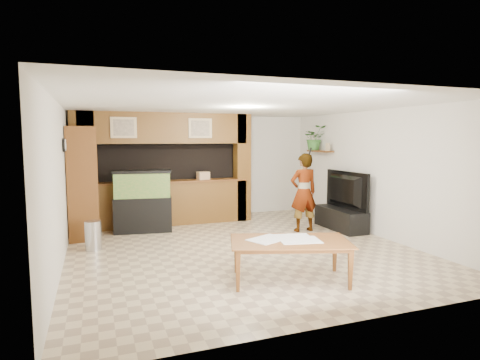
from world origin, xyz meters
name	(u,v)px	position (x,y,z in m)	size (l,w,h in m)	color
floor	(240,248)	(0.00, 0.00, 0.00)	(6.50, 6.50, 0.00)	tan
ceiling	(240,106)	(0.00, 0.00, 2.60)	(6.50, 6.50, 0.00)	white
wall_back	(197,166)	(0.00, 3.25, 1.30)	(6.00, 6.00, 0.00)	silver
wall_left	(59,185)	(-3.00, 0.00, 1.30)	(6.50, 6.50, 0.00)	silver
wall_right	(376,173)	(3.00, 0.00, 1.30)	(6.50, 6.50, 0.00)	silver
partition	(163,169)	(-0.95, 2.64, 1.31)	(4.20, 0.99, 2.60)	brown
wall_clock	(64,145)	(-2.97, 1.00, 1.90)	(0.05, 0.25, 0.25)	black
wall_shelf	(320,151)	(2.85, 1.95, 1.70)	(0.25, 0.90, 0.04)	brown
pantry_cabinet	(83,183)	(-2.70, 1.85, 1.12)	(0.56, 0.92, 2.25)	brown
trash_can	(93,236)	(-2.54, 0.80, 0.27)	(0.29, 0.29, 0.53)	#B2B2B7
aquarium	(143,202)	(-1.52, 1.95, 0.66)	(1.21, 0.45, 1.34)	black
tv_stand	(341,219)	(2.65, 0.70, 0.23)	(0.51, 1.39, 0.46)	black
television	(341,190)	(2.65, 0.70, 0.88)	(1.44, 0.19, 0.83)	black
photo_frame	(328,147)	(2.85, 1.60, 1.81)	(0.03, 0.14, 0.19)	tan
potted_plant	(315,138)	(2.82, 2.18, 2.03)	(0.56, 0.49, 0.63)	#336D2B
person	(304,192)	(1.77, 0.82, 0.85)	(0.62, 0.41, 1.70)	tan
microphone	(310,151)	(1.82, 0.66, 1.74)	(0.04, 0.04, 0.16)	black
dining_table	(290,261)	(0.07, -1.88, 0.29)	(1.66, 0.93, 0.59)	brown
newspaper_a	(300,240)	(0.21, -1.89, 0.59)	(0.56, 0.41, 0.01)	silver
newspaper_b	(268,239)	(-0.19, -1.69, 0.59)	(0.54, 0.39, 0.01)	silver
newspaper_c	(293,237)	(0.22, -1.68, 0.59)	(0.50, 0.36, 0.01)	silver
counter_box	(203,176)	(-0.04, 2.45, 1.13)	(0.28, 0.19, 0.19)	tan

